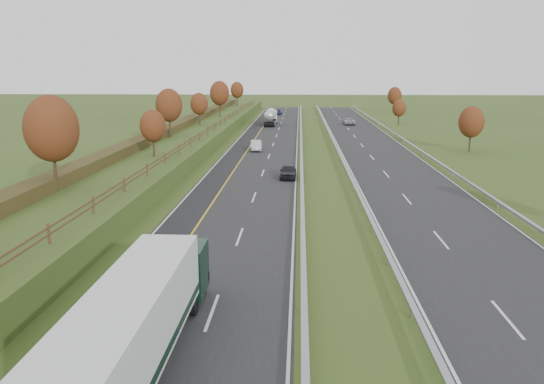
{
  "coord_description": "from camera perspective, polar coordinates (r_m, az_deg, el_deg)",
  "views": [
    {
      "loc": [
        5.38,
        -12.52,
        11.43
      ],
      "look_at": [
        3.29,
        27.8,
        2.2
      ],
      "focal_mm": 35.0,
      "sensor_mm": 36.0,
      "label": 1
    }
  ],
  "objects": [
    {
      "name": "car_small_far",
      "position": [
        143.14,
        0.63,
        8.57
      ],
      "size": [
        2.06,
        4.54,
        1.29
      ],
      "primitive_type": "imported",
      "rotation": [
        0.0,
        0.0,
        -0.06
      ],
      "color": "#151F44",
      "rests_on": "near_carriageway"
    },
    {
      "name": "hard_shoulder",
      "position": [
        73.98,
        -4.18,
        3.97
      ],
      "size": [
        3.0,
        200.0,
        0.04
      ],
      "primitive_type": "cube",
      "color": "black",
      "rests_on": "ground"
    },
    {
      "name": "trees_far",
      "position": [
        104.87,
        16.6,
        8.42
      ],
      "size": [
        8.45,
        118.6,
        7.12
      ],
      "color": "#2D2116",
      "rests_on": "ground"
    },
    {
      "name": "median_barrier_near",
      "position": [
        73.32,
        3.19,
        4.38
      ],
      "size": [
        0.32,
        200.0,
        0.71
      ],
      "color": "gray",
      "rests_on": "ground"
    },
    {
      "name": "trees_left",
      "position": [
        71.64,
        -11.75,
        8.56
      ],
      "size": [
        6.64,
        164.3,
        7.66
      ],
      "color": "#2D2116",
      "rests_on": "embankment_left"
    },
    {
      "name": "outer_barrier_far",
      "position": [
        75.25,
        15.96,
        4.12
      ],
      "size": [
        0.32,
        200.0,
        0.71
      ],
      "color": "gray",
      "rests_on": "ground"
    },
    {
      "name": "far_carriageway",
      "position": [
        74.25,
        11.56,
        3.78
      ],
      "size": [
        10.5,
        200.0,
        0.04
      ],
      "primitive_type": "cube",
      "color": "black",
      "rests_on": "ground"
    },
    {
      "name": "lane_markings",
      "position": [
        73.3,
        3.73,
        3.92
      ],
      "size": [
        26.75,
        200.0,
        0.01
      ],
      "color": "silver",
      "rests_on": "near_carriageway"
    },
    {
      "name": "fence_left",
      "position": [
        73.94,
        -7.92,
        6.0
      ],
      "size": [
        0.12,
        189.06,
        1.2
      ],
      "color": "#422B19",
      "rests_on": "embankment_left"
    },
    {
      "name": "hedge_left",
      "position": [
        75.85,
        -12.72,
        5.84
      ],
      "size": [
        2.2,
        180.0,
        1.1
      ],
      "primitive_type": "cube",
      "color": "#383717",
      "rests_on": "embankment_left"
    },
    {
      "name": "ground",
      "position": [
        68.53,
        5.12,
        3.23
      ],
      "size": [
        400.0,
        400.0,
        0.0
      ],
      "primitive_type": "plane",
      "color": "#364E1B",
      "rests_on": "ground"
    },
    {
      "name": "car_oncoming",
      "position": [
        117.55,
        8.28,
        7.52
      ],
      "size": [
        2.43,
        5.0,
        1.37
      ],
      "primitive_type": "imported",
      "rotation": [
        0.0,
        0.0,
        3.17
      ],
      "color": "#ACABB0",
      "rests_on": "far_carriageway"
    },
    {
      "name": "median_barrier_far",
      "position": [
        73.52,
        7.18,
        4.32
      ],
      "size": [
        0.32,
        200.0,
        0.71
      ],
      "color": "gray",
      "rests_on": "ground"
    },
    {
      "name": "near_carriageway",
      "position": [
        73.61,
        -1.27,
        3.96
      ],
      "size": [
        10.5,
        200.0,
        0.04
      ],
      "primitive_type": "cube",
      "color": "black",
      "rests_on": "ground"
    },
    {
      "name": "box_lorry",
      "position": [
        20.68,
        -14.36,
        -13.67
      ],
      "size": [
        2.58,
        16.28,
        4.06
      ],
      "color": "black",
      "rests_on": "near_carriageway"
    },
    {
      "name": "car_dark_near",
      "position": [
        57.78,
        1.75,
        2.26
      ],
      "size": [
        1.82,
        4.39,
        1.49
      ],
      "primitive_type": "imported",
      "rotation": [
        0.0,
        0.0,
        -0.01
      ],
      "color": "black",
      "rests_on": "near_carriageway"
    },
    {
      "name": "embankment_left",
      "position": [
        75.53,
        -11.19,
        4.7
      ],
      "size": [
        12.0,
        200.0,
        2.0
      ],
      "primitive_type": "cube",
      "color": "#364E1B",
      "rests_on": "ground"
    },
    {
      "name": "road_tanker",
      "position": [
        115.93,
        -0.17,
        8.15
      ],
      "size": [
        2.4,
        11.22,
        3.46
      ],
      "color": "silver",
      "rests_on": "near_carriageway"
    },
    {
      "name": "car_silver_mid",
      "position": [
        78.11,
        -1.73,
        5.03
      ],
      "size": [
        1.98,
        4.55,
        1.46
      ],
      "primitive_type": "imported",
      "rotation": [
        0.0,
        0.0,
        0.1
      ],
      "color": "#BBBBC0",
      "rests_on": "near_carriageway"
    }
  ]
}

